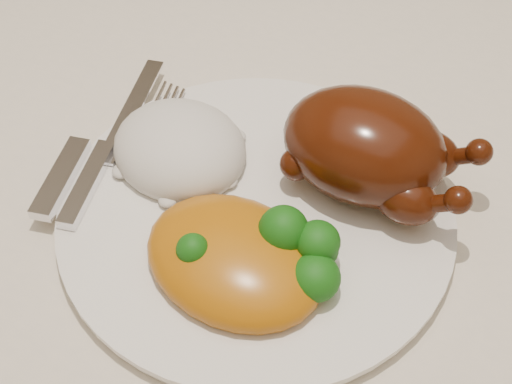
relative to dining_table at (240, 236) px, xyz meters
The scene contains 7 objects.
dining_table is the anchor object (origin of this frame).
tablecloth 0.07m from the dining_table, ahead, with size 1.73×1.03×0.18m.
dinner_plate 0.13m from the dining_table, 46.36° to the right, with size 0.30×0.30×0.01m, color white.
roast_chicken 0.19m from the dining_table, 11.73° to the left, with size 0.16×0.10×0.08m.
rice_mound 0.14m from the dining_table, 141.23° to the right, with size 0.12×0.12×0.06m.
mac_and_cheese 0.17m from the dining_table, 54.97° to the right, with size 0.15×0.12×0.06m.
cutlery 0.17m from the dining_table, 144.48° to the right, with size 0.07×0.20×0.01m.
Camera 1 is at (0.22, -0.35, 1.21)m, focal length 50.00 mm.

